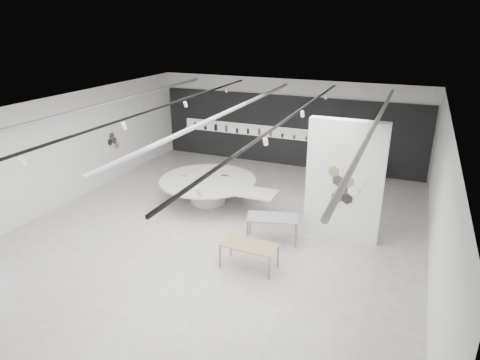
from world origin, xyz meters
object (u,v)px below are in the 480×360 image
at_px(kitchen_counter, 363,168).
at_px(sample_table_wood, 249,246).
at_px(sample_table_stone, 273,219).
at_px(partition_column, 344,181).
at_px(display_island, 210,188).

bearing_deg(kitchen_counter, sample_table_wood, -102.46).
bearing_deg(kitchen_counter, sample_table_stone, -104.81).
bearing_deg(sample_table_wood, kitchen_counter, 77.37).
distance_m(partition_column, display_island, 5.00).
relative_size(sample_table_stone, kitchen_counter, 1.14).
xyz_separation_m(partition_column, kitchen_counter, (-0.07, 5.55, -1.39)).
relative_size(partition_column, kitchen_counter, 2.52).
height_order(partition_column, kitchen_counter, partition_column).
height_order(display_island, sample_table_stone, display_island).
relative_size(partition_column, sample_table_wood, 2.42).
xyz_separation_m(display_island, sample_table_wood, (2.87, -3.44, 0.07)).
bearing_deg(partition_column, display_island, 170.71).
bearing_deg(display_island, sample_table_stone, -31.37).
bearing_deg(partition_column, sample_table_wood, -125.64).
xyz_separation_m(display_island, sample_table_stone, (2.96, -1.79, 0.13)).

